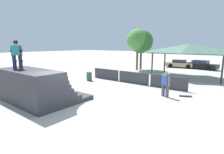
% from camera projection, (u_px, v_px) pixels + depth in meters
% --- Properties ---
extents(ground_plane, '(160.00, 160.00, 0.00)m').
position_uv_depth(ground_plane, '(66.00, 108.00, 9.80)').
color(ground_plane, '#ADA8A0').
extents(quarter_pipe_ramp, '(4.85, 3.83, 2.02)m').
position_uv_depth(quarter_pipe_ramp, '(36.00, 88.00, 10.76)').
color(quarter_pipe_ramp, '#38383D').
rests_on(quarter_pipe_ramp, ground).
extents(skater_on_deck, '(0.68, 0.59, 1.74)m').
position_uv_depth(skater_on_deck, '(17.00, 52.00, 10.52)').
color(skater_on_deck, '#1E2347').
rests_on(skater_on_deck, quarter_pipe_ramp).
extents(skateboard_on_deck, '(0.81, 0.49, 0.09)m').
position_uv_depth(skateboard_on_deck, '(20.00, 69.00, 10.24)').
color(skateboard_on_deck, red).
rests_on(skateboard_on_deck, quarter_pipe_ramp).
extents(bystander_walking, '(0.66, 0.39, 1.69)m').
position_uv_depth(bystander_walking, '(166.00, 83.00, 11.71)').
color(bystander_walking, '#4C4C51').
rests_on(bystander_walking, ground).
extents(skateboard_on_ground, '(0.82, 0.53, 0.09)m').
position_uv_depth(skateboard_on_ground, '(186.00, 96.00, 11.86)').
color(skateboard_on_ground, green).
rests_on(skateboard_on_ground, ground).
extents(barrier_fence, '(9.52, 0.12, 1.05)m').
position_uv_depth(barrier_fence, '(133.00, 78.00, 15.90)').
color(barrier_fence, '#3D3D42').
rests_on(barrier_fence, ground).
extents(pavilion_shelter, '(7.90, 4.32, 3.60)m').
position_uv_depth(pavilion_shelter, '(190.00, 49.00, 18.57)').
color(pavilion_shelter, '#2D2D33').
rests_on(pavilion_shelter, ground).
extents(tree_beside_pavilion, '(3.27, 3.27, 5.56)m').
position_uv_depth(tree_beside_pavilion, '(141.00, 42.00, 24.38)').
color(tree_beside_pavilion, brown).
rests_on(tree_beside_pavilion, ground).
extents(tree_far_back, '(2.98, 2.98, 5.66)m').
position_uv_depth(tree_far_back, '(138.00, 40.00, 23.98)').
color(tree_far_back, brown).
rests_on(tree_far_back, ground).
extents(trash_bin, '(0.52, 0.52, 0.85)m').
position_uv_depth(trash_bin, '(89.00, 76.00, 17.16)').
color(trash_bin, '#385B3D').
rests_on(trash_bin, ground).
extents(parked_car_tan, '(4.38, 2.37, 1.27)m').
position_uv_depth(parked_car_tan, '(180.00, 64.00, 27.01)').
color(parked_car_tan, tan).
rests_on(parked_car_tan, ground).
extents(parked_car_black, '(4.61, 2.40, 1.27)m').
position_uv_depth(parked_car_black, '(201.00, 65.00, 25.30)').
color(parked_car_black, black).
rests_on(parked_car_black, ground).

